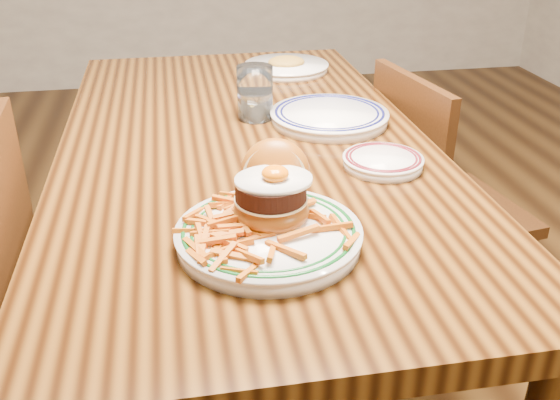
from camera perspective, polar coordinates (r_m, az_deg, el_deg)
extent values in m
plane|color=black|center=(1.88, -2.58, -16.16)|extent=(6.00, 6.00, 0.00)
cube|color=black|center=(1.48, -3.16, 4.69)|extent=(0.85, 1.60, 0.05)
cylinder|color=black|center=(2.31, -14.36, 2.31)|extent=(0.07, 0.07, 0.70)
cylinder|color=black|center=(2.36, 3.59, 3.71)|extent=(0.07, 0.07, 0.70)
cube|color=#3D210C|center=(1.24, -23.49, -4.54)|extent=(0.06, 0.43, 0.46)
cylinder|color=#3D210C|center=(1.66, -19.91, -15.40)|extent=(0.04, 0.04, 0.42)
cube|color=#3D210C|center=(1.94, 15.41, -1.14)|extent=(0.45, 0.45, 0.04)
cube|color=#3D210C|center=(1.76, 11.54, 4.43)|extent=(0.09, 0.39, 0.42)
cylinder|color=#3D210C|center=(2.25, 15.99, -3.21)|extent=(0.04, 0.04, 0.38)
cylinder|color=#3D210C|center=(2.09, 8.40, -4.85)|extent=(0.04, 0.04, 0.38)
cylinder|color=#3D210C|center=(2.03, 21.19, -7.64)|extent=(0.04, 0.04, 0.38)
cylinder|color=#3D210C|center=(1.86, 13.10, -9.95)|extent=(0.04, 0.04, 0.38)
cylinder|color=white|center=(1.03, -1.05, -3.55)|extent=(0.30, 0.30, 0.02)
cylinder|color=white|center=(1.03, -1.05, -2.82)|extent=(0.31, 0.31, 0.01)
torus|color=#0D4E19|center=(1.03, -1.05, -2.72)|extent=(0.29, 0.29, 0.01)
torus|color=#0D4E19|center=(1.03, -1.05, -2.72)|extent=(0.26, 0.26, 0.01)
ellipsoid|color=#954913|center=(1.05, -0.83, -0.96)|extent=(0.13, 0.13, 0.06)
cylinder|color=beige|center=(1.04, -0.84, 0.09)|extent=(0.12, 0.12, 0.00)
cylinder|color=black|center=(1.03, -0.85, 0.95)|extent=(0.12, 0.12, 0.03)
ellipsoid|color=white|center=(1.02, -0.60, 1.86)|extent=(0.13, 0.11, 0.01)
ellipsoid|color=#E76504|center=(1.02, -0.45, 2.43)|extent=(0.05, 0.05, 0.03)
ellipsoid|color=#954913|center=(1.10, -0.44, 2.50)|extent=(0.15, 0.13, 0.14)
cylinder|color=beige|center=(1.08, -0.54, 1.96)|extent=(0.12, 0.07, 0.11)
cylinder|color=white|center=(1.33, 9.37, 3.32)|extent=(0.17, 0.17, 0.02)
cylinder|color=white|center=(1.33, 9.41, 3.78)|extent=(0.17, 0.17, 0.01)
torus|color=#59141C|center=(1.33, 9.42, 3.86)|extent=(0.16, 0.16, 0.01)
torus|color=#59141C|center=(1.33, 9.42, 3.86)|extent=(0.14, 0.14, 0.01)
cube|color=silver|center=(1.34, 10.07, 4.03)|extent=(0.10, 0.07, 0.00)
cylinder|color=white|center=(1.57, 4.53, 7.44)|extent=(0.29, 0.29, 0.02)
cylinder|color=white|center=(1.56, 4.54, 7.93)|extent=(0.29, 0.29, 0.01)
torus|color=#0F124F|center=(1.56, 4.55, 8.01)|extent=(0.27, 0.27, 0.01)
torus|color=#0F124F|center=(1.56, 4.55, 8.01)|extent=(0.25, 0.25, 0.01)
cylinder|color=white|center=(1.58, -2.30, 9.76)|extent=(0.09, 0.09, 0.13)
cylinder|color=silver|center=(1.59, -2.28, 8.68)|extent=(0.08, 0.08, 0.06)
cylinder|color=white|center=(2.01, 0.58, 11.94)|extent=(0.26, 0.26, 0.02)
cylinder|color=white|center=(2.00, 0.59, 12.29)|extent=(0.26, 0.26, 0.01)
ellipsoid|color=#B88A34|center=(2.00, 0.59, 12.52)|extent=(0.12, 0.10, 0.03)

